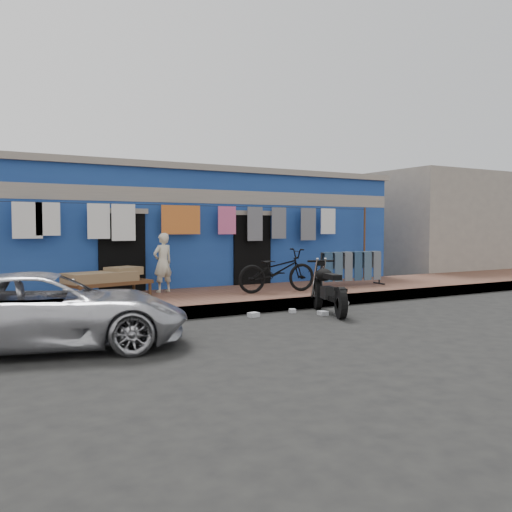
# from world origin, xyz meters

# --- Properties ---
(ground) EXTENTS (80.00, 80.00, 0.00)m
(ground) POSITION_xyz_m (0.00, 0.00, 0.00)
(ground) COLOR black
(ground) RESTS_ON ground
(sidewalk) EXTENTS (28.00, 3.00, 0.25)m
(sidewalk) POSITION_xyz_m (0.00, 3.00, 0.12)
(sidewalk) COLOR brown
(sidewalk) RESTS_ON ground
(curb) EXTENTS (28.00, 0.10, 0.25)m
(curb) POSITION_xyz_m (0.00, 1.55, 0.12)
(curb) COLOR gray
(curb) RESTS_ON ground
(building) EXTENTS (12.20, 5.20, 3.36)m
(building) POSITION_xyz_m (-0.00, 6.99, 1.69)
(building) COLOR navy
(building) RESTS_ON ground
(neighbor_right) EXTENTS (6.00, 5.00, 3.80)m
(neighbor_right) POSITION_xyz_m (11.00, 7.00, 1.90)
(neighbor_right) COLOR #9E9384
(neighbor_right) RESTS_ON ground
(clothesline) EXTENTS (10.06, 0.06, 2.10)m
(clothesline) POSITION_xyz_m (-0.39, 4.25, 1.82)
(clothesline) COLOR brown
(clothesline) RESTS_ON sidewalk
(car) EXTENTS (4.43, 2.82, 1.15)m
(car) POSITION_xyz_m (-4.52, 0.18, 0.58)
(car) COLOR silver
(car) RESTS_ON ground
(seated_person) EXTENTS (0.57, 0.46, 1.39)m
(seated_person) POSITION_xyz_m (-1.40, 3.93, 0.94)
(seated_person) COLOR beige
(seated_person) RESTS_ON sidewalk
(bicycle) EXTENTS (1.99, 0.89, 1.25)m
(bicycle) POSITION_xyz_m (0.92, 2.62, 0.87)
(bicycle) COLOR black
(bicycle) RESTS_ON sidewalk
(motorcycle) EXTENTS (1.47, 1.97, 1.07)m
(motorcycle) POSITION_xyz_m (0.98, 0.73, 0.53)
(motorcycle) COLOR black
(motorcycle) RESTS_ON ground
(charpoy) EXTENTS (2.27, 1.78, 0.62)m
(charpoy) POSITION_xyz_m (-2.78, 3.48, 0.56)
(charpoy) COLOR brown
(charpoy) RESTS_ON sidewalk
(jeans_rack) EXTENTS (1.97, 0.75, 0.91)m
(jeans_rack) POSITION_xyz_m (3.38, 2.90, 0.71)
(jeans_rack) COLOR black
(jeans_rack) RESTS_ON sidewalk
(litter_a) EXTENTS (0.23, 0.20, 0.09)m
(litter_a) POSITION_xyz_m (-0.56, 1.12, 0.05)
(litter_a) COLOR silver
(litter_a) RESTS_ON ground
(litter_b) EXTENTS (0.16, 0.18, 0.08)m
(litter_b) POSITION_xyz_m (0.41, 1.20, 0.04)
(litter_b) COLOR silver
(litter_b) RESTS_ON ground
(litter_c) EXTENTS (0.19, 0.22, 0.08)m
(litter_c) POSITION_xyz_m (0.77, 0.64, 0.04)
(litter_c) COLOR silver
(litter_c) RESTS_ON ground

